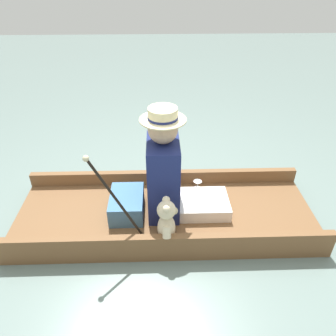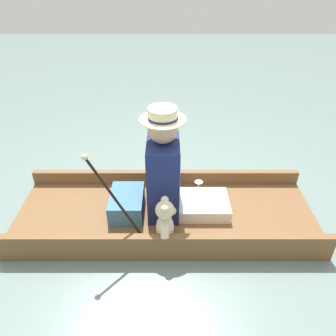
{
  "view_description": "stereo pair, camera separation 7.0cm",
  "coord_description": "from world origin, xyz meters",
  "px_view_note": "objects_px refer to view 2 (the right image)",
  "views": [
    {
      "loc": [
        2.16,
        -0.05,
        1.97
      ],
      "look_at": [
        -0.02,
        0.02,
        0.54
      ],
      "focal_mm": 35.0,
      "sensor_mm": 36.0,
      "label": 1
    },
    {
      "loc": [
        2.16,
        0.02,
        1.97
      ],
      "look_at": [
        -0.02,
        0.02,
        0.54
      ],
      "focal_mm": 35.0,
      "sensor_mm": 36.0,
      "label": 2
    }
  ],
  "objects_px": {
    "teddy_bear": "(165,222)",
    "wine_glass": "(199,184)",
    "seated_person": "(170,174)",
    "walking_cane": "(112,195)"
  },
  "relations": [
    {
      "from": "seated_person",
      "to": "walking_cane",
      "type": "xyz_separation_m",
      "value": [
        0.38,
        -0.41,
        0.09
      ]
    },
    {
      "from": "seated_person",
      "to": "wine_glass",
      "type": "distance_m",
      "value": 0.51
    },
    {
      "from": "teddy_bear",
      "to": "wine_glass",
      "type": "xyz_separation_m",
      "value": [
        -0.66,
        0.31,
        -0.12
      ]
    },
    {
      "from": "walking_cane",
      "to": "teddy_bear",
      "type": "bearing_deg",
      "value": 93.68
    },
    {
      "from": "wine_glass",
      "to": "walking_cane",
      "type": "bearing_deg",
      "value": -45.02
    },
    {
      "from": "seated_person",
      "to": "walking_cane",
      "type": "bearing_deg",
      "value": -40.01
    },
    {
      "from": "wine_glass",
      "to": "walking_cane",
      "type": "xyz_separation_m",
      "value": [
        0.68,
        -0.68,
        0.4
      ]
    },
    {
      "from": "seated_person",
      "to": "teddy_bear",
      "type": "height_order",
      "value": "seated_person"
    },
    {
      "from": "wine_glass",
      "to": "walking_cane",
      "type": "relative_size",
      "value": 0.1
    },
    {
      "from": "seated_person",
      "to": "wine_glass",
      "type": "xyz_separation_m",
      "value": [
        -0.3,
        0.27,
        -0.32
      ]
    }
  ]
}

